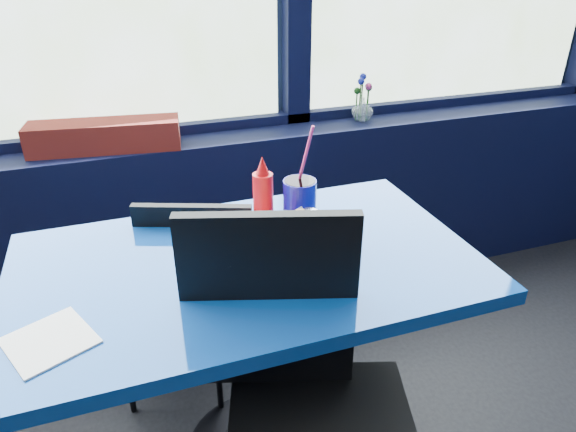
% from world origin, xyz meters
% --- Properties ---
extents(window_sill, '(5.00, 0.26, 0.80)m').
position_xyz_m(window_sill, '(0.00, 2.87, 0.40)').
color(window_sill, black).
rests_on(window_sill, ground).
extents(near_table, '(1.20, 0.70, 0.75)m').
position_xyz_m(near_table, '(0.30, 2.00, 0.57)').
color(near_table, black).
rests_on(near_table, ground).
extents(chair_near_front, '(0.55, 0.55, 0.97)m').
position_xyz_m(chair_near_front, '(0.35, 1.72, 0.56)').
color(chair_near_front, black).
rests_on(chair_near_front, ground).
extents(chair_near_back, '(0.47, 0.47, 0.82)m').
position_xyz_m(chair_near_back, '(0.16, 2.33, 0.47)').
color(chair_near_back, black).
rests_on(chair_near_back, ground).
extents(planter_box, '(0.56, 0.21, 0.11)m').
position_xyz_m(planter_box, '(-0.02, 2.84, 0.85)').
color(planter_box, maroon).
rests_on(planter_box, window_sill).
extents(flower_vase, '(0.12, 0.12, 0.20)m').
position_xyz_m(flower_vase, '(1.05, 2.86, 0.86)').
color(flower_vase, silver).
rests_on(flower_vase, window_sill).
extents(food_basket, '(0.35, 0.35, 0.11)m').
position_xyz_m(food_basket, '(0.35, 1.96, 0.79)').
color(food_basket, red).
rests_on(food_basket, near_table).
extents(ketchup_bottle, '(0.06, 0.06, 0.22)m').
position_xyz_m(ketchup_bottle, '(0.40, 2.16, 0.85)').
color(ketchup_bottle, red).
rests_on(ketchup_bottle, near_table).
extents(soda_cup, '(0.09, 0.09, 0.32)m').
position_xyz_m(soda_cup, '(0.49, 2.12, 0.83)').
color(soda_cup, '#0E0C8B').
rests_on(soda_cup, near_table).
extents(napkin, '(0.21, 0.21, 0.00)m').
position_xyz_m(napkin, '(-0.17, 1.83, 0.75)').
color(napkin, white).
rests_on(napkin, near_table).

